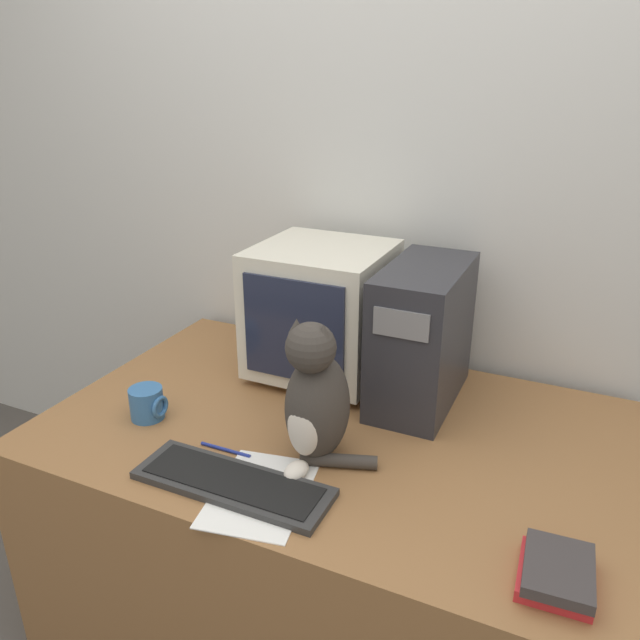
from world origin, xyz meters
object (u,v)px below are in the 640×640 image
(keyboard, at_px, (233,483))
(pen, at_px, (226,450))
(crt_monitor, at_px, (321,310))
(book_stack, at_px, (557,573))
(computer_tower, at_px, (422,335))
(cat, at_px, (316,400))
(mug, at_px, (147,403))

(keyboard, bearing_deg, pen, 129.35)
(crt_monitor, distance_m, book_stack, 0.99)
(crt_monitor, height_order, keyboard, crt_monitor)
(computer_tower, relative_size, cat, 1.10)
(book_stack, xyz_separation_m, mug, (-1.08, 0.15, 0.02))
(cat, xyz_separation_m, mug, (-0.50, -0.02, -0.12))
(keyboard, xyz_separation_m, mug, (-0.37, 0.16, 0.03))
(cat, height_order, book_stack, cat)
(pen, bearing_deg, computer_tower, 52.28)
(pen, bearing_deg, mug, 170.27)
(computer_tower, height_order, mug, computer_tower)
(keyboard, xyz_separation_m, cat, (0.12, 0.19, 0.15))
(cat, height_order, mug, cat)
(computer_tower, bearing_deg, crt_monitor, 174.93)
(computer_tower, bearing_deg, keyboard, -114.75)
(crt_monitor, distance_m, keyboard, 0.65)
(cat, bearing_deg, mug, -173.28)
(book_stack, bearing_deg, pen, 172.48)
(crt_monitor, distance_m, pen, 0.54)
(computer_tower, height_order, cat, computer_tower)
(keyboard, bearing_deg, computer_tower, 65.25)
(cat, bearing_deg, keyboard, -119.89)
(keyboard, distance_m, book_stack, 0.71)
(crt_monitor, xyz_separation_m, keyboard, (0.06, -0.61, -0.20))
(crt_monitor, distance_m, cat, 0.46)
(keyboard, xyz_separation_m, pen, (-0.09, 0.11, -0.01))
(computer_tower, xyz_separation_m, cat, (-0.14, -0.40, -0.04))
(crt_monitor, bearing_deg, book_stack, -38.26)
(crt_monitor, xyz_separation_m, computer_tower, (0.32, -0.03, -0.01))
(pen, bearing_deg, cat, 18.25)
(computer_tower, bearing_deg, book_stack, -52.54)
(book_stack, bearing_deg, crt_monitor, 141.74)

